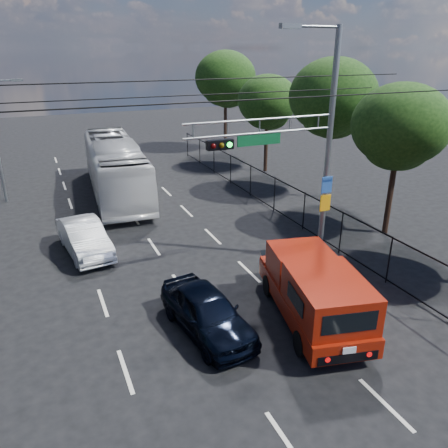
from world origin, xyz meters
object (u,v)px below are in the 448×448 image
signal_mast (304,142)px  navy_hatchback (207,312)px  white_van (84,238)px  white_bus (115,167)px  red_pickup (314,290)px

signal_mast → navy_hatchback: bearing=-149.9°
signal_mast → white_van: signal_mast is taller
navy_hatchback → white_bus: bearing=82.2°
red_pickup → navy_hatchback: (-3.50, 0.85, -0.44)m
red_pickup → white_van: 10.73m
red_pickup → navy_hatchback: bearing=166.4°
red_pickup → white_bus: white_bus is taller
navy_hatchback → white_van: size_ratio=0.96×
red_pickup → white_bus: size_ratio=0.50×
white_bus → red_pickup: bearing=-74.6°
signal_mast → red_pickup: size_ratio=1.52×
signal_mast → white_van: bearing=150.8°
navy_hatchback → white_bus: size_ratio=0.35×
navy_hatchback → red_pickup: bearing=-21.0°
white_van → white_bus: bearing=62.5°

